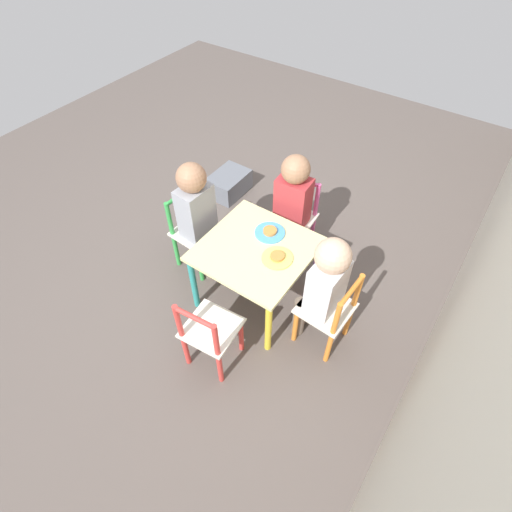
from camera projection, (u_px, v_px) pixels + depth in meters
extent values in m
plane|color=#5B514C|center=(256.00, 296.00, 2.49)|extent=(6.00, 6.00, 0.00)
cube|color=beige|center=(256.00, 249.00, 2.17)|extent=(0.58, 0.58, 0.02)
cylinder|color=#387AD1|center=(246.00, 232.00, 2.57)|extent=(0.04, 0.04, 0.42)
cylinder|color=teal|center=(194.00, 283.00, 2.29)|extent=(0.04, 0.04, 0.42)
cylinder|color=#8E51BC|center=(316.00, 266.00, 2.38)|extent=(0.04, 0.04, 0.42)
cylinder|color=yellow|center=(268.00, 327.00, 2.10)|extent=(0.04, 0.04, 0.42)
cube|color=silver|center=(293.00, 219.00, 2.55)|extent=(0.28, 0.28, 0.02)
cylinder|color=#E5599E|center=(269.00, 239.00, 2.63)|extent=(0.03, 0.03, 0.27)
cylinder|color=#E5599E|center=(298.00, 251.00, 2.56)|extent=(0.03, 0.03, 0.27)
cylinder|color=#E5599E|center=(284.00, 220.00, 2.75)|extent=(0.03, 0.03, 0.27)
cylinder|color=#E5599E|center=(312.00, 231.00, 2.68)|extent=(0.03, 0.03, 0.27)
cylinder|color=#E5599E|center=(287.00, 190.00, 2.56)|extent=(0.03, 0.03, 0.26)
cylinder|color=#E5599E|center=(317.00, 201.00, 2.48)|extent=(0.03, 0.03, 0.26)
cylinder|color=#E5599E|center=(303.00, 181.00, 2.43)|extent=(0.04, 0.21, 0.02)
cube|color=silver|center=(326.00, 308.00, 2.09)|extent=(0.27, 0.27, 0.02)
cylinder|color=orange|center=(316.00, 301.00, 2.30)|extent=(0.03, 0.03, 0.27)
cylinder|color=orange|center=(295.00, 326.00, 2.19)|extent=(0.03, 0.03, 0.27)
cylinder|color=orange|center=(349.00, 320.00, 2.21)|extent=(0.03, 0.03, 0.27)
cylinder|color=orange|center=(329.00, 347.00, 2.10)|extent=(0.03, 0.03, 0.27)
cylinder|color=orange|center=(358.00, 291.00, 2.01)|extent=(0.03, 0.03, 0.26)
cylinder|color=orange|center=(336.00, 319.00, 1.90)|extent=(0.03, 0.03, 0.26)
cylinder|color=orange|center=(351.00, 291.00, 1.87)|extent=(0.21, 0.04, 0.02)
cube|color=silver|center=(197.00, 232.00, 2.47)|extent=(0.27, 0.27, 0.02)
cylinder|color=green|center=(200.00, 265.00, 2.48)|extent=(0.03, 0.03, 0.27)
cylinder|color=green|center=(223.00, 246.00, 2.59)|extent=(0.03, 0.03, 0.27)
cylinder|color=green|center=(176.00, 250.00, 2.57)|extent=(0.03, 0.03, 0.27)
cylinder|color=green|center=(199.00, 232.00, 2.68)|extent=(0.03, 0.03, 0.27)
cylinder|color=green|center=(170.00, 220.00, 2.37)|extent=(0.03, 0.03, 0.26)
cylinder|color=green|center=(194.00, 201.00, 2.48)|extent=(0.03, 0.03, 0.26)
cylinder|color=green|center=(180.00, 195.00, 2.34)|extent=(0.21, 0.04, 0.02)
cube|color=silver|center=(212.00, 328.00, 2.01)|extent=(0.28, 0.28, 0.02)
cylinder|color=#DB3D38|center=(241.00, 335.00, 2.15)|extent=(0.03, 0.03, 0.27)
cylinder|color=#DB3D38|center=(208.00, 319.00, 2.22)|extent=(0.03, 0.03, 0.27)
cylinder|color=#DB3D38|center=(220.00, 368.00, 2.02)|extent=(0.03, 0.03, 0.27)
cylinder|color=#DB3D38|center=(186.00, 349.00, 2.09)|extent=(0.03, 0.03, 0.27)
cylinder|color=#DB3D38|center=(216.00, 341.00, 1.83)|extent=(0.03, 0.03, 0.26)
cylinder|color=#DB3D38|center=(179.00, 322.00, 1.89)|extent=(0.03, 0.03, 0.26)
cylinder|color=#DB3D38|center=(194.00, 318.00, 1.77)|extent=(0.04, 0.21, 0.02)
cylinder|color=#7A6B5B|center=(276.00, 243.00, 2.60)|extent=(0.07, 0.07, 0.29)
cylinder|color=#7A6B5B|center=(290.00, 248.00, 2.56)|extent=(0.07, 0.07, 0.29)
cube|color=#B23338|center=(293.00, 201.00, 2.41)|extent=(0.15, 0.21, 0.32)
sphere|color=#A37556|center=(296.00, 169.00, 2.24)|extent=(0.17, 0.17, 0.17)
cylinder|color=#7A6B5B|center=(309.00, 305.00, 2.27)|extent=(0.07, 0.07, 0.29)
cylinder|color=#7A6B5B|center=(299.00, 317.00, 2.22)|extent=(0.07, 0.07, 0.29)
cube|color=silver|center=(326.00, 287.00, 1.98)|extent=(0.21, 0.15, 0.31)
sphere|color=#DBB293|center=(333.00, 256.00, 1.81)|extent=(0.17, 0.17, 0.17)
cylinder|color=#7A6B5B|center=(208.00, 260.00, 2.50)|extent=(0.07, 0.07, 0.29)
cylinder|color=#7A6B5B|center=(219.00, 251.00, 2.55)|extent=(0.07, 0.07, 0.29)
cube|color=#999EA8|center=(196.00, 212.00, 2.33)|extent=(0.21, 0.15, 0.34)
sphere|color=#A37556|center=(191.00, 178.00, 2.15)|extent=(0.17, 0.17, 0.17)
cylinder|color=#4C9EE0|center=(270.00, 233.00, 2.24)|extent=(0.17, 0.17, 0.01)
cylinder|color=#D6843D|center=(270.00, 231.00, 2.22)|extent=(0.08, 0.08, 0.02)
cylinder|color=#EADB66|center=(277.00, 258.00, 2.11)|extent=(0.17, 0.17, 0.01)
cylinder|color=#D6843D|center=(277.00, 256.00, 2.10)|extent=(0.07, 0.07, 0.02)
cube|color=slate|center=(229.00, 184.00, 3.11)|extent=(0.32, 0.23, 0.17)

